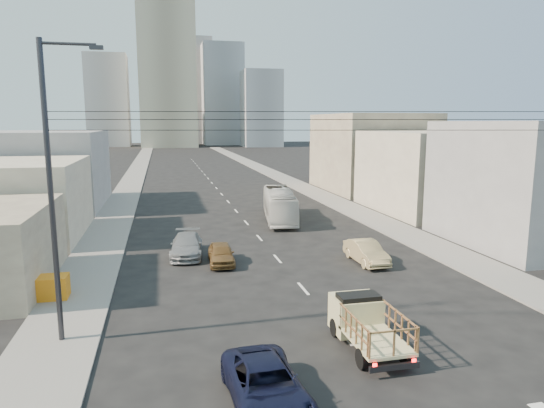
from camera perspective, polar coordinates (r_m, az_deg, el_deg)
name	(u,v)px	position (r m, az deg, el deg)	size (l,w,h in m)	color
ground	(363,357)	(19.77, 10.63, -17.32)	(420.00, 420.00, 0.00)	black
sidewalk_left	(135,175)	(86.67, -15.81, 3.34)	(3.50, 180.00, 0.12)	gray
sidewalk_right	(268,172)	(88.62, -0.43, 3.83)	(3.50, 180.00, 0.12)	gray
lane_dashes	(214,185)	(70.05, -6.83, 2.20)	(0.15, 104.00, 0.01)	silver
flatbed_pickup	(367,321)	(20.18, 11.06, -13.35)	(1.95, 4.41, 1.90)	#CFC58B
navy_pickup	(266,386)	(16.33, -0.68, -20.60)	(2.25, 4.88, 1.36)	black
city_bus	(280,205)	(44.47, 0.89, -0.10)	(2.41, 10.31, 2.87)	silver
sedan_brown	(221,254)	(31.11, -6.01, -5.83)	(1.57, 3.90, 1.33)	brown
sedan_tan	(366,252)	(31.73, 11.03, -5.56)	(1.50, 4.30, 1.42)	tan
sedan_grey	(187,245)	(33.19, -10.01, -4.83)	(2.04, 5.02, 1.46)	gray
streetlamp_left	(53,186)	(20.67, -24.35, 1.90)	(2.36, 0.25, 12.00)	#2D2D33
overhead_wires	(354,120)	(19.04, 9.65, 9.67)	(23.01, 5.02, 0.72)	black
crate_stack	(49,287)	(27.20, -24.72, -8.89)	(1.80, 1.20, 1.14)	orange
bldg_right_near	(530,183)	(40.18, 28.05, 2.16)	(10.00, 12.00, 9.00)	gray
bldg_right_mid	(432,171)	(51.82, 18.32, 3.65)	(11.00, 14.00, 8.00)	#AEA28C
bldg_right_far	(371,152)	(66.11, 11.56, 5.99)	(12.00, 16.00, 10.00)	gray
bldg_left_mid	(5,201)	(42.20, -28.89, 0.34)	(11.00, 12.00, 6.00)	#AEA28C
bldg_left_far	(43,170)	(56.66, -25.36, 3.68)	(12.00, 16.00, 8.00)	gray
high_rise_tower	(167,64)	(187.33, -12.27, 15.81)	(20.00, 20.00, 60.00)	tan
midrise_ne	(222,95)	(202.99, -5.85, 12.63)	(16.00, 16.00, 40.00)	#989BA0
midrise_nw	(108,101)	(197.17, -18.70, 11.41)	(15.00, 15.00, 34.00)	#989BA0
midrise_back	(190,92)	(216.91, -9.59, 12.88)	(18.00, 18.00, 44.00)	gray
midrise_east	(261,109)	(184.97, -1.28, 11.13)	(14.00, 14.00, 28.00)	#989BA0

